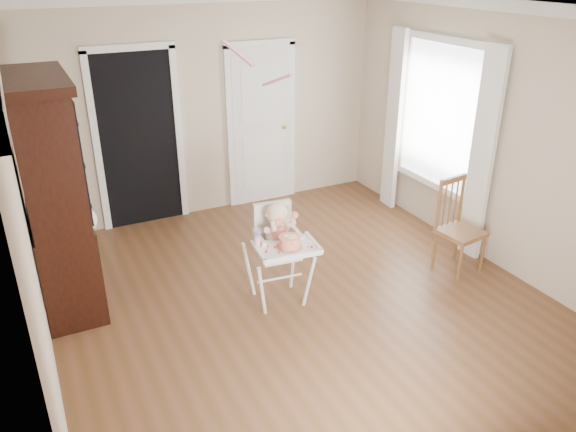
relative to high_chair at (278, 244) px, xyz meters
name	(u,v)px	position (x,y,z in m)	size (l,w,h in m)	color
floor	(300,301)	(0.19, -0.11, -0.62)	(5.00, 5.00, 0.00)	brown
ceiling	(304,8)	(0.19, -0.11, 2.08)	(5.00, 5.00, 0.00)	white
wall_back	(209,108)	(0.19, 2.39, 0.73)	(4.50, 4.50, 0.00)	beige
wall_left	(24,219)	(-2.06, -0.11, 0.73)	(5.00, 5.00, 0.00)	beige
wall_right	(494,138)	(2.44, -0.11, 0.73)	(5.00, 5.00, 0.00)	beige
crown_molding	(304,16)	(0.19, -0.11, 2.02)	(4.50, 5.00, 0.12)	white
doorway	(138,137)	(-0.71, 2.37, 0.49)	(1.06, 0.05, 2.22)	black
closet_door	(262,127)	(0.89, 2.37, 0.41)	(0.96, 0.09, 2.13)	white
window_right	(437,126)	(2.36, 0.69, 0.67)	(0.13, 1.84, 2.30)	white
high_chair	(278,244)	(0.00, 0.00, 0.00)	(0.63, 0.76, 1.00)	white
baby	(277,228)	(0.00, 0.02, 0.16)	(0.30, 0.24, 0.47)	beige
cake	(289,242)	(0.00, -0.24, 0.13)	(0.25, 0.25, 0.11)	silver
sippy_cup	(257,239)	(-0.25, -0.08, 0.15)	(0.07, 0.07, 0.16)	#FF9BC3
china_cabinet	(55,197)	(-1.80, 0.92, 0.47)	(0.57, 1.29, 2.18)	black
dining_chair	(459,229)	(1.96, -0.27, -0.15)	(0.46, 0.46, 1.00)	brown
streamer	(238,53)	(-0.31, 0.07, 1.75)	(0.03, 0.50, 0.02)	pink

